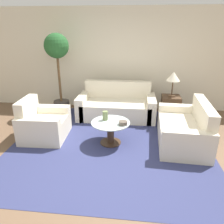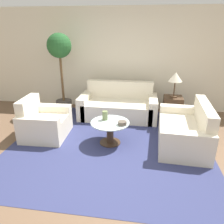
{
  "view_description": "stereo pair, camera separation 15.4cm",
  "coord_description": "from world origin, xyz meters",
  "px_view_note": "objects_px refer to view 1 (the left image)",
  "views": [
    {
      "loc": [
        0.42,
        -3.0,
        2.12
      ],
      "look_at": [
        -0.02,
        0.98,
        0.55
      ],
      "focal_mm": 35.0,
      "sensor_mm": 36.0,
      "label": 1
    },
    {
      "loc": [
        0.57,
        -2.98,
        2.12
      ],
      "look_at": [
        -0.02,
        0.98,
        0.55
      ],
      "focal_mm": 35.0,
      "sensor_mm": 36.0,
      "label": 2
    }
  ],
  "objects_px": {
    "sofa_main": "(117,106)",
    "armchair": "(42,125)",
    "coffee_table": "(111,130)",
    "table_lamp": "(173,77)",
    "potted_plant": "(58,60)",
    "vase": "(105,116)",
    "loveseat": "(186,130)",
    "bowl": "(123,123)"
  },
  "relations": [
    {
      "from": "coffee_table",
      "to": "vase",
      "type": "relative_size",
      "value": 4.18
    },
    {
      "from": "armchair",
      "to": "vase",
      "type": "height_order",
      "value": "armchair"
    },
    {
      "from": "sofa_main",
      "to": "armchair",
      "type": "xyz_separation_m",
      "value": [
        -1.4,
        -1.28,
        -0.0
      ]
    },
    {
      "from": "bowl",
      "to": "potted_plant",
      "type": "bearing_deg",
      "value": 137.61
    },
    {
      "from": "coffee_table",
      "to": "bowl",
      "type": "distance_m",
      "value": 0.32
    },
    {
      "from": "sofa_main",
      "to": "bowl",
      "type": "xyz_separation_m",
      "value": [
        0.24,
        -1.47,
        0.21
      ]
    },
    {
      "from": "sofa_main",
      "to": "potted_plant",
      "type": "xyz_separation_m",
      "value": [
        -1.45,
        0.07,
        1.1
      ]
    },
    {
      "from": "coffee_table",
      "to": "potted_plant",
      "type": "bearing_deg",
      "value": 134.94
    },
    {
      "from": "potted_plant",
      "to": "armchair",
      "type": "bearing_deg",
      "value": -88.01
    },
    {
      "from": "armchair",
      "to": "vase",
      "type": "distance_m",
      "value": 1.32
    },
    {
      "from": "loveseat",
      "to": "bowl",
      "type": "height_order",
      "value": "loveseat"
    },
    {
      "from": "loveseat",
      "to": "vase",
      "type": "bearing_deg",
      "value": -84.59
    },
    {
      "from": "armchair",
      "to": "table_lamp",
      "type": "distance_m",
      "value": 3.06
    },
    {
      "from": "table_lamp",
      "to": "potted_plant",
      "type": "relative_size",
      "value": 0.29
    },
    {
      "from": "coffee_table",
      "to": "potted_plant",
      "type": "height_order",
      "value": "potted_plant"
    },
    {
      "from": "loveseat",
      "to": "potted_plant",
      "type": "distance_m",
      "value": 3.36
    },
    {
      "from": "armchair",
      "to": "coffee_table",
      "type": "bearing_deg",
      "value": -96.3
    },
    {
      "from": "loveseat",
      "to": "table_lamp",
      "type": "distance_m",
      "value": 1.4
    },
    {
      "from": "vase",
      "to": "potted_plant",
      "type": "bearing_deg",
      "value": 134.59
    },
    {
      "from": "armchair",
      "to": "loveseat",
      "type": "relative_size",
      "value": 0.62
    },
    {
      "from": "sofa_main",
      "to": "table_lamp",
      "type": "height_order",
      "value": "table_lamp"
    },
    {
      "from": "table_lamp",
      "to": "sofa_main",
      "type": "bearing_deg",
      "value": 177.25
    },
    {
      "from": "coffee_table",
      "to": "table_lamp",
      "type": "bearing_deg",
      "value": 45.62
    },
    {
      "from": "loveseat",
      "to": "potted_plant",
      "type": "relative_size",
      "value": 0.76
    },
    {
      "from": "potted_plant",
      "to": "table_lamp",
      "type": "bearing_deg",
      "value": -2.8
    },
    {
      "from": "table_lamp",
      "to": "vase",
      "type": "height_order",
      "value": "table_lamp"
    },
    {
      "from": "sofa_main",
      "to": "loveseat",
      "type": "relative_size",
      "value": 1.23
    },
    {
      "from": "armchair",
      "to": "loveseat",
      "type": "height_order",
      "value": "loveseat"
    },
    {
      "from": "armchair",
      "to": "potted_plant",
      "type": "relative_size",
      "value": 0.47
    },
    {
      "from": "sofa_main",
      "to": "loveseat",
      "type": "distance_m",
      "value": 1.9
    },
    {
      "from": "potted_plant",
      "to": "vase",
      "type": "height_order",
      "value": "potted_plant"
    },
    {
      "from": "armchair",
      "to": "vase",
      "type": "relative_size",
      "value": 5.35
    },
    {
      "from": "armchair",
      "to": "coffee_table",
      "type": "xyz_separation_m",
      "value": [
        1.41,
        -0.1,
        0.02
      ]
    },
    {
      "from": "armchair",
      "to": "table_lamp",
      "type": "relative_size",
      "value": 1.64
    },
    {
      "from": "sofa_main",
      "to": "table_lamp",
      "type": "distance_m",
      "value": 1.51
    },
    {
      "from": "potted_plant",
      "to": "sofa_main",
      "type": "bearing_deg",
      "value": -2.85
    },
    {
      "from": "sofa_main",
      "to": "armchair",
      "type": "distance_m",
      "value": 1.9
    },
    {
      "from": "table_lamp",
      "to": "potted_plant",
      "type": "distance_m",
      "value": 2.77
    },
    {
      "from": "sofa_main",
      "to": "armchair",
      "type": "relative_size",
      "value": 1.98
    },
    {
      "from": "vase",
      "to": "coffee_table",
      "type": "bearing_deg",
      "value": -40.57
    },
    {
      "from": "armchair",
      "to": "coffee_table",
      "type": "height_order",
      "value": "armchair"
    },
    {
      "from": "bowl",
      "to": "table_lamp",
      "type": "bearing_deg",
      "value": 53.24
    }
  ]
}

